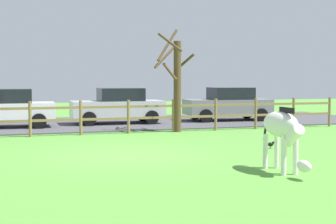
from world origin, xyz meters
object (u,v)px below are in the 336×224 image
(bare_tree, at_px, (176,81))
(parked_car_grey, at_px, (228,104))
(parked_car_white, at_px, (4,108))
(crow_on_grass, at_px, (271,144))
(zebra, at_px, (282,130))
(parked_car_silver, at_px, (118,105))

(bare_tree, distance_m, parked_car_grey, 5.36)
(parked_car_white, bearing_deg, crow_on_grass, -49.09)
(parked_car_grey, bearing_deg, zebra, -110.03)
(zebra, height_order, crow_on_grass, zebra)
(parked_car_grey, distance_m, parked_car_white, 10.07)
(crow_on_grass, bearing_deg, bare_tree, 101.84)
(parked_car_silver, relative_size, parked_car_white, 1.00)
(parked_car_grey, relative_size, parked_car_white, 1.02)
(bare_tree, distance_m, parked_car_silver, 4.06)
(zebra, bearing_deg, bare_tree, 86.20)
(zebra, xyz_separation_m, parked_car_silver, (-0.88, 12.17, -0.08))
(parked_car_white, bearing_deg, zebra, -64.37)
(crow_on_grass, distance_m, parked_car_white, 11.18)
(crow_on_grass, distance_m, parked_car_grey, 9.23)
(zebra, bearing_deg, parked_car_silver, 94.13)
(parked_car_grey, height_order, parked_car_white, same)
(parked_car_grey, bearing_deg, bare_tree, -137.16)
(bare_tree, height_order, parked_car_white, bare_tree)
(zebra, distance_m, crow_on_grass, 3.81)
(parked_car_grey, bearing_deg, crow_on_grass, -107.44)
(parked_car_silver, height_order, parked_car_grey, same)
(crow_on_grass, bearing_deg, parked_car_white, 130.91)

